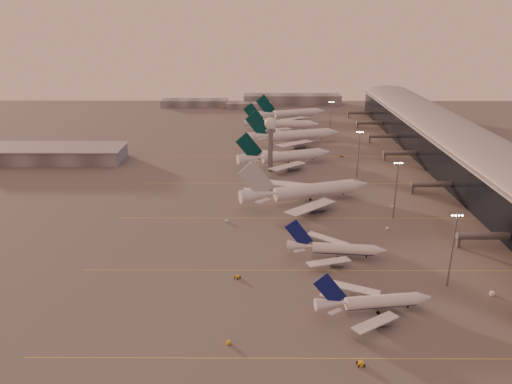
{
  "coord_description": "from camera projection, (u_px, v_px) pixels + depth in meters",
  "views": [
    {
      "loc": [
        -1.45,
        -137.73,
        81.15
      ],
      "look_at": [
        -2.39,
        58.95,
        10.18
      ],
      "focal_mm": 35.0,
      "sensor_mm": 36.0,
      "label": 1
    }
  ],
  "objects": [
    {
      "name": "terminal",
      "position": [
        470.0,
        158.0,
        256.59
      ],
      "size": [
        57.0,
        362.0,
        23.04
      ],
      "color": "black",
      "rests_on": "ground"
    },
    {
      "name": "gsv_tug_far",
      "position": [
        314.0,
        188.0,
        242.34
      ],
      "size": [
        4.11,
        4.16,
        1.04
      ],
      "color": "white",
      "rests_on": "ground"
    },
    {
      "name": "distant_horizon",
      "position": [
        263.0,
        101.0,
        461.59
      ],
      "size": [
        165.0,
        37.5,
        9.0
      ],
      "color": "#5A5C60",
      "rests_on": "ground"
    },
    {
      "name": "greentail_c",
      "position": [
        282.0,
        126.0,
        363.08
      ],
      "size": [
        54.82,
        44.2,
        19.9
      ],
      "color": "silver",
      "rests_on": "ground"
    },
    {
      "name": "gsv_tug_near",
      "position": [
        361.0,
        364.0,
        121.39
      ],
      "size": [
        2.75,
        4.13,
        1.11
      ],
      "color": "gold",
      "rests_on": "ground"
    },
    {
      "name": "greentail_a",
      "position": [
        286.0,
        159.0,
        280.36
      ],
      "size": [
        54.79,
        43.49,
        20.74
      ],
      "color": "silver",
      "rests_on": "ground"
    },
    {
      "name": "mast_d",
      "position": [
        331.0,
        117.0,
        340.33
      ],
      "size": [
        3.6,
        0.56,
        25.0
      ],
      "color": "slate",
      "rests_on": "ground"
    },
    {
      "name": "mast_c",
      "position": [
        358.0,
        152.0,
        255.67
      ],
      "size": [
        3.6,
        0.56,
        25.0
      ],
      "color": "slate",
      "rests_on": "ground"
    },
    {
      "name": "hangar",
      "position": [
        53.0,
        154.0,
        287.85
      ],
      "size": [
        82.0,
        27.0,
        8.5
      ],
      "color": "#5A5C60",
      "rests_on": "ground"
    },
    {
      "name": "gsv_truck_c",
      "position": [
        227.0,
        219.0,
        204.75
      ],
      "size": [
        4.64,
        4.95,
        2.02
      ],
      "color": "white",
      "rests_on": "ground"
    },
    {
      "name": "taxiway_markings",
      "position": [
        333.0,
        217.0,
        209.62
      ],
      "size": [
        180.0,
        185.25,
        0.02
      ],
      "color": "gold",
      "rests_on": "ground"
    },
    {
      "name": "narrowbody_near",
      "position": [
        374.0,
        304.0,
        142.36
      ],
      "size": [
        35.22,
        27.94,
        13.81
      ],
      "color": "silver",
      "rests_on": "ground"
    },
    {
      "name": "gsv_catering_b",
      "position": [
        393.0,
        204.0,
        219.42
      ],
      "size": [
        4.85,
        3.6,
        3.64
      ],
      "color": "white",
      "rests_on": "ground"
    },
    {
      "name": "widebody_white",
      "position": [
        307.0,
        194.0,
        225.1
      ],
      "size": [
        60.72,
        47.85,
        22.22
      ],
      "color": "silver",
      "rests_on": "ground"
    },
    {
      "name": "gsv_catering_a",
      "position": [
        494.0,
        289.0,
        151.04
      ],
      "size": [
        5.66,
        2.86,
        4.55
      ],
      "color": "white",
      "rests_on": "ground"
    },
    {
      "name": "gsv_truck_a",
      "position": [
        230.0,
        341.0,
        129.13
      ],
      "size": [
        5.45,
        3.59,
        2.07
      ],
      "color": "gold",
      "rests_on": "ground"
    },
    {
      "name": "radar_tower",
      "position": [
        271.0,
        134.0,
        262.83
      ],
      "size": [
        6.4,
        6.4,
        31.1
      ],
      "color": "slate",
      "rests_on": "ground"
    },
    {
      "name": "mast_a",
      "position": [
        453.0,
        247.0,
        152.16
      ],
      "size": [
        3.6,
        0.56,
        25.0
      ],
      "color": "slate",
      "rests_on": "ground"
    },
    {
      "name": "gsv_tug_mid",
      "position": [
        237.0,
        277.0,
        161.26
      ],
      "size": [
        3.9,
        3.68,
        0.96
      ],
      "color": "gold",
      "rests_on": "ground"
    },
    {
      "name": "mast_b",
      "position": [
        396.0,
        187.0,
        203.91
      ],
      "size": [
        3.6,
        0.56,
        25.0
      ],
      "color": "slate",
      "rests_on": "ground"
    },
    {
      "name": "narrowbody_mid",
      "position": [
        336.0,
        250.0,
        174.38
      ],
      "size": [
        35.44,
        28.17,
        13.85
      ],
      "color": "silver",
      "rests_on": "ground"
    },
    {
      "name": "greentail_d",
      "position": [
        292.0,
        115.0,
        398.39
      ],
      "size": [
        56.89,
        45.14,
        21.57
      ],
      "color": "silver",
      "rests_on": "ground"
    },
    {
      "name": "ground",
      "position": [
        263.0,
        286.0,
        157.09
      ],
      "size": [
        700.0,
        700.0,
        0.0
      ],
      "primitive_type": "plane",
      "color": "#565454",
      "rests_on": "ground"
    },
    {
      "name": "gsv_truck_b",
      "position": [
        388.0,
        227.0,
        197.38
      ],
      "size": [
        5.51,
        3.04,
        2.1
      ],
      "color": "white",
      "rests_on": "ground"
    },
    {
      "name": "greentail_b",
      "position": [
        294.0,
        137.0,
        325.84
      ],
      "size": [
        63.15,
        50.34,
        23.45
      ],
      "color": "silver",
      "rests_on": "ground"
    },
    {
      "name": "gsv_tug_hangar",
      "position": [
        342.0,
        156.0,
        296.85
      ],
      "size": [
        4.4,
        3.26,
        1.13
      ],
      "color": "gold",
      "rests_on": "ground"
    }
  ]
}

